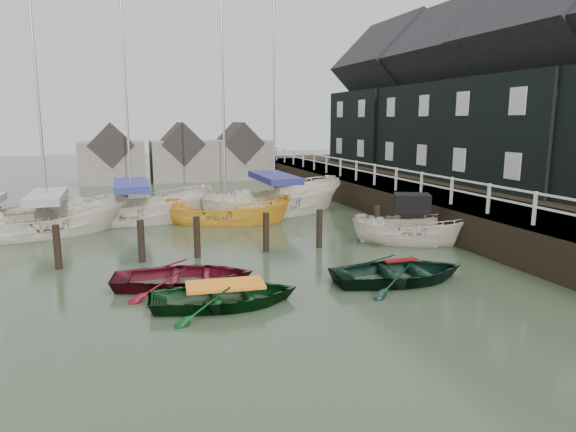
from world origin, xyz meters
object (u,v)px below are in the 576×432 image
object	(u,v)px
rowboat_red	(184,286)
rowboat_dkgreen	(400,281)
motorboat	(413,241)
rowboat_green	(226,305)
sailboat_a	(50,232)
sailboat_b	(133,220)
sailboat_d	(274,212)
sailboat_c	(226,222)

from	to	relation	value
rowboat_red	rowboat_dkgreen	xyz separation A→B (m)	(5.94, -1.52, 0.00)
rowboat_red	motorboat	world-z (taller)	motorboat
rowboat_red	rowboat_green	xyz separation A→B (m)	(0.80, -1.84, 0.00)
sailboat_a	sailboat_b	xyz separation A→B (m)	(3.30, 1.61, -0.00)
rowboat_green	rowboat_dkgreen	size ratio (longest dim) A/B	0.93
motorboat	sailboat_b	xyz separation A→B (m)	(-9.89, 7.64, -0.03)
rowboat_red	sailboat_d	size ratio (longest dim) A/B	0.31
motorboat	sailboat_b	size ratio (longest dim) A/B	0.41
rowboat_green	sailboat_b	world-z (taller)	sailboat_b
rowboat_dkgreen	sailboat_d	bearing A→B (deg)	5.25
sailboat_b	sailboat_d	size ratio (longest dim) A/B	0.96
rowboat_green	motorboat	distance (m)	9.06
sailboat_c	sailboat_d	size ratio (longest dim) A/B	0.91
rowboat_red	rowboat_green	world-z (taller)	rowboat_red
sailboat_b	sailboat_c	size ratio (longest dim) A/B	1.05
rowboat_red	sailboat_b	bearing A→B (deg)	15.20
rowboat_dkgreen	sailboat_d	distance (m)	11.52
rowboat_green	motorboat	size ratio (longest dim) A/B	0.76
rowboat_dkgreen	sailboat_d	xyz separation A→B (m)	(-0.30, 11.52, 0.06)
sailboat_c	motorboat	bearing A→B (deg)	-115.72
motorboat	sailboat_d	bearing A→B (deg)	48.32
sailboat_b	sailboat_c	bearing A→B (deg)	-105.15
sailboat_b	sailboat_d	distance (m)	6.73
sailboat_a	sailboat_d	world-z (taller)	sailboat_d
rowboat_dkgreen	motorboat	distance (m)	4.86
rowboat_red	sailboat_a	bearing A→B (deg)	36.46
rowboat_green	motorboat	xyz separation A→B (m)	(8.00, 4.25, 0.09)
motorboat	sailboat_a	bearing A→B (deg)	91.13
rowboat_red	rowboat_dkgreen	world-z (taller)	rowboat_dkgreen
rowboat_dkgreen	sailboat_c	size ratio (longest dim) A/B	0.35
rowboat_dkgreen	motorboat	world-z (taller)	motorboat
motorboat	sailboat_d	size ratio (longest dim) A/B	0.39
rowboat_red	sailboat_b	xyz separation A→B (m)	(-1.09, 10.05, 0.06)
sailboat_b	rowboat_red	bearing A→B (deg)	-169.54
sailboat_c	sailboat_d	bearing A→B (deg)	-42.38
sailboat_c	rowboat_green	bearing A→B (deg)	-170.57
sailboat_d	sailboat_c	bearing A→B (deg)	102.25
rowboat_green	sailboat_d	world-z (taller)	sailboat_d
motorboat	sailboat_a	world-z (taller)	sailboat_a
rowboat_dkgreen	sailboat_d	size ratio (longest dim) A/B	0.32
sailboat_a	sailboat_d	xyz separation A→B (m)	(10.02, 1.56, -0.00)
rowboat_red	sailboat_d	distance (m)	11.48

